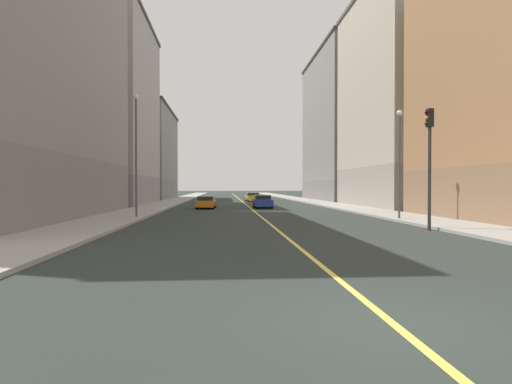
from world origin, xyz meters
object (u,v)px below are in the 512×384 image
at_px(street_lamp_right_near, 136,144).
at_px(building_left_mid, 399,99).
at_px(building_right_midblock, 114,112).
at_px(car_yellow, 253,197).
at_px(car_blue, 263,201).
at_px(building_right_distant, 146,154).
at_px(street_lamp_left_near, 399,153).
at_px(car_orange, 206,202).
at_px(traffic_light_left_near, 429,152).
at_px(building_right_corner, 16,52).
at_px(building_left_far, 342,127).

bearing_deg(street_lamp_right_near, building_left_mid, 31.24).
bearing_deg(building_right_midblock, car_yellow, 27.01).
relative_size(building_left_mid, car_blue, 5.33).
bearing_deg(building_right_distant, car_yellow, -35.58).
xyz_separation_m(building_right_midblock, street_lamp_left_near, (24.33, -25.88, -6.78)).
distance_m(car_blue, car_orange, 5.74).
bearing_deg(traffic_light_left_near, car_blue, 105.42).
bearing_deg(building_right_corner, building_left_far, 49.32).
bearing_deg(traffic_light_left_near, car_yellow, 98.32).
height_order(traffic_light_left_near, street_lamp_right_near, street_lamp_right_near).
height_order(building_right_distant, traffic_light_left_near, building_right_distant).
height_order(building_right_distant, street_lamp_left_near, building_right_distant).
distance_m(building_right_corner, building_right_distant, 45.27).
xyz_separation_m(building_left_mid, building_right_distant, (-31.68, 29.73, -3.74)).
bearing_deg(street_lamp_left_near, building_right_corner, 175.33).
xyz_separation_m(car_blue, car_orange, (-5.66, -0.95, -0.03)).
height_order(building_left_mid, building_right_midblock, building_left_mid).
bearing_deg(street_lamp_right_near, street_lamp_left_near, -8.92).
relative_size(building_right_distant, car_orange, 5.30).
bearing_deg(building_left_far, building_right_distant, 165.31).
height_order(car_blue, car_yellow, car_blue).
xyz_separation_m(building_left_far, car_yellow, (-14.32, -4.12, -10.86)).
xyz_separation_m(street_lamp_right_near, car_blue, (9.76, 13.87, -4.37)).
bearing_deg(building_right_midblock, car_orange, -41.94).
relative_size(building_left_far, traffic_light_left_near, 3.82).
bearing_deg(traffic_light_left_near, building_right_distant, 113.71).
distance_m(building_right_distant, car_yellow, 22.49).
bearing_deg(traffic_light_left_near, building_left_far, 79.40).
distance_m(building_right_corner, car_yellow, 38.42).
bearing_deg(building_left_mid, street_lamp_left_near, -112.90).
bearing_deg(street_lamp_left_near, building_left_far, 79.27).
xyz_separation_m(building_left_far, car_blue, (-14.57, -22.32, -10.84)).
bearing_deg(street_lamp_right_near, building_right_midblock, 107.59).
bearing_deg(building_left_mid, building_right_midblock, 165.05).
height_order(building_left_far, street_lamp_left_near, building_left_far).
bearing_deg(building_left_mid, traffic_light_left_near, -109.74).
xyz_separation_m(building_left_mid, car_yellow, (-14.32, 17.31, -10.80)).
distance_m(car_blue, car_yellow, 18.20).
distance_m(building_left_mid, building_right_distant, 43.61).
bearing_deg(car_orange, street_lamp_right_near, -107.61).
relative_size(building_right_corner, street_lamp_right_near, 3.15).
relative_size(building_right_corner, street_lamp_left_near, 3.75).
xyz_separation_m(building_right_corner, building_right_midblock, (-0.00, 23.89, 0.37)).
bearing_deg(building_left_mid, building_left_far, 90.00).
bearing_deg(street_lamp_left_near, car_yellow, 101.34).
bearing_deg(traffic_light_left_near, street_lamp_left_near, 80.26).
relative_size(building_right_corner, car_orange, 6.19).
bearing_deg(car_blue, building_left_far, 56.87).
xyz_separation_m(building_left_far, street_lamp_right_near, (-24.33, -36.18, -6.46)).
bearing_deg(car_yellow, traffic_light_left_near, -81.68).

